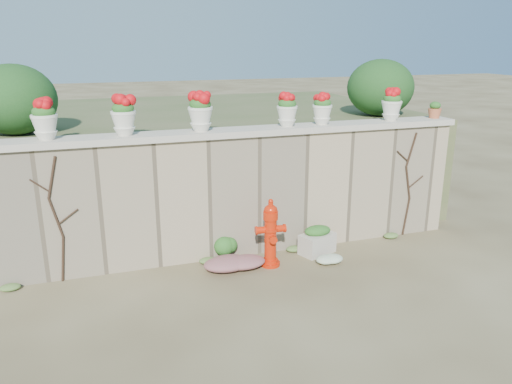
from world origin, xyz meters
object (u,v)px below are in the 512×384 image
object	(u,v)px
planter_box	(317,240)
fire_hydrant	(271,233)
urn_pot_0	(44,120)
terracotta_pot	(435,111)

from	to	relation	value
planter_box	fire_hydrant	bearing A→B (deg)	171.30
urn_pot_0	fire_hydrant	bearing A→B (deg)	-12.23
fire_hydrant	urn_pot_0	size ratio (longest dim) A/B	1.93
urn_pot_0	terracotta_pot	distance (m)	6.50
terracotta_pot	urn_pot_0	bearing A→B (deg)	-180.00
fire_hydrant	planter_box	xyz separation A→B (m)	(0.91, 0.20, -0.33)
fire_hydrant	urn_pot_0	xyz separation A→B (m)	(-3.13, 0.68, 1.83)
urn_pot_0	planter_box	bearing A→B (deg)	-6.70
planter_box	urn_pot_0	distance (m)	4.60
planter_box	terracotta_pot	size ratio (longest dim) A/B	2.36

